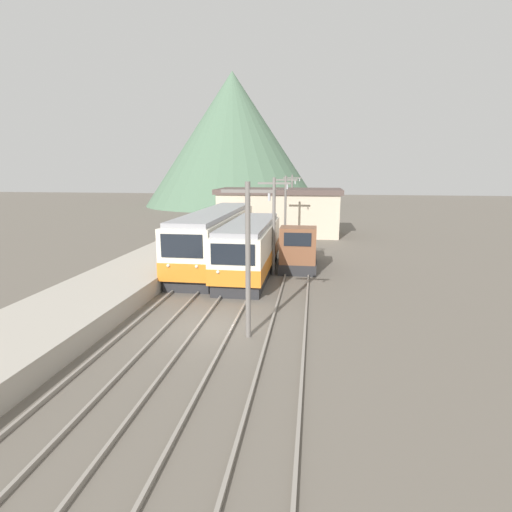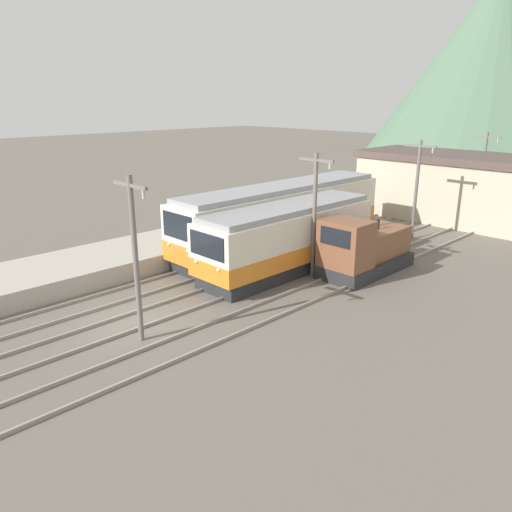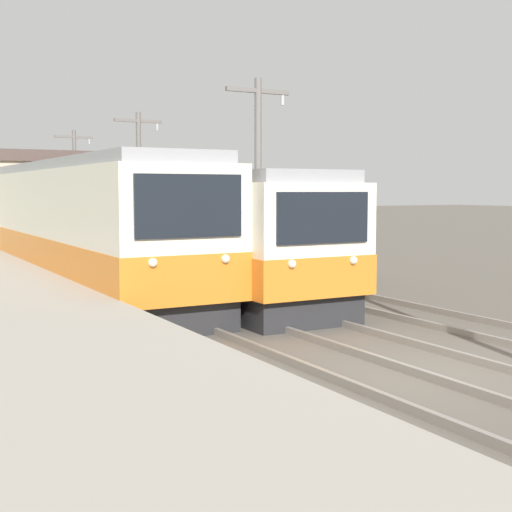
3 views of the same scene
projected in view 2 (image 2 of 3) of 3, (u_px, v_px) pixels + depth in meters
The scene contains 14 objects.
ground_plane at pixel (133, 320), 19.97m from camera, with size 200.00×200.00×0.00m, color #665E54.
platform_left at pixel (63, 272), 24.08m from camera, with size 4.50×54.00×0.91m, color #ADA599.
track_left at pixel (101, 301), 21.72m from camera, with size 1.54×60.00×0.14m.
track_center at pixel (136, 320), 19.82m from camera, with size 1.54×60.00×0.14m.
track_right at pixel (181, 346), 17.78m from camera, with size 1.54×60.00×0.14m.
commuter_train_left at pixel (283, 219), 28.98m from camera, with size 2.84×14.97×3.78m.
commuter_train_center at pixel (288, 240), 25.37m from camera, with size 2.84×10.69×3.41m.
shunting_locomotive at pixel (363, 250), 25.00m from camera, with size 2.40×5.49×3.00m.
catenary_mast_near at pixel (135, 253), 17.35m from camera, with size 2.00×0.20×6.09m.
catenary_mast_mid at pixel (315, 210), 23.93m from camera, with size 2.00×0.20×6.09m.
catenary_mast_far at pixel (417, 186), 30.50m from camera, with size 2.00×0.20×6.09m.
catenary_mast_distant at pixel (483, 170), 37.07m from camera, with size 2.00×0.20×6.09m.
station_building at pixel (449, 186), 36.21m from camera, with size 12.60×6.30×4.71m.
mountain_backdrop at pixel (494, 67), 65.69m from camera, with size 33.52×33.52×24.64m.
Camera 2 is at (16.47, -9.25, 8.55)m, focal length 35.00 mm.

